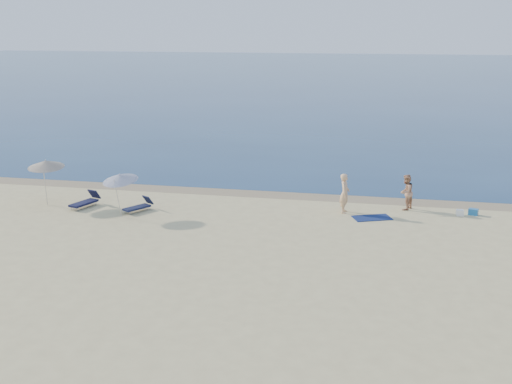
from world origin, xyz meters
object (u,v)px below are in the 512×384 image
(person_left, at_px, (345,193))
(blue_cooler, at_px, (473,212))
(person_right, at_px, (406,192))
(umbrella_near, at_px, (120,178))

(person_left, bearing_deg, blue_cooler, -80.00)
(person_right, relative_size, blue_cooler, 4.08)
(blue_cooler, bearing_deg, umbrella_near, -150.46)
(person_right, bearing_deg, blue_cooler, 110.19)
(person_right, bearing_deg, umbrella_near, -48.12)
(person_left, height_order, blue_cooler, person_left)
(blue_cooler, bearing_deg, person_left, -154.87)
(blue_cooler, height_order, umbrella_near, umbrella_near)
(blue_cooler, relative_size, umbrella_near, 0.20)
(person_right, distance_m, umbrella_near, 13.46)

